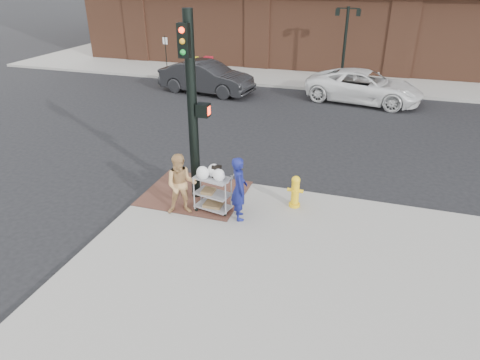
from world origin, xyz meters
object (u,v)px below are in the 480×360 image
(pedestrian_tan, at_px, (181,185))
(fire_hydrant, at_px, (295,191))
(sedan_dark, at_px, (206,77))
(utility_cart, at_px, (213,190))
(minivan_white, at_px, (364,87))
(traffic_signal_pole, at_px, (193,105))
(woman_blue, at_px, (239,189))
(lamp_post, at_px, (346,36))

(pedestrian_tan, height_order, fire_hydrant, pedestrian_tan)
(sedan_dark, height_order, utility_cart, sedan_dark)
(pedestrian_tan, height_order, minivan_white, pedestrian_tan)
(pedestrian_tan, bearing_deg, fire_hydrant, 2.47)
(minivan_white, xyz_separation_m, fire_hydrant, (-1.13, -11.54, -0.16))
(traffic_signal_pole, xyz_separation_m, sedan_dark, (-4.13, 11.05, -2.00))
(fire_hydrant, bearing_deg, woman_blue, -140.68)
(traffic_signal_pole, height_order, minivan_white, traffic_signal_pole)
(utility_cart, bearing_deg, minivan_white, 75.72)
(traffic_signal_pole, distance_m, woman_blue, 2.49)
(woman_blue, distance_m, minivan_white, 12.79)
(minivan_white, bearing_deg, traffic_signal_pole, 171.26)
(sedan_dark, height_order, fire_hydrant, sedan_dark)
(woman_blue, distance_m, fire_hydrant, 1.66)
(woman_blue, distance_m, utility_cart, 0.84)
(woman_blue, distance_m, sedan_dark, 13.08)
(fire_hydrant, bearing_deg, utility_cart, -156.75)
(traffic_signal_pole, bearing_deg, woman_blue, -26.39)
(utility_cart, xyz_separation_m, fire_hydrant, (2.03, 0.87, -0.13))
(lamp_post, relative_size, minivan_white, 0.72)
(utility_cart, bearing_deg, traffic_signal_pole, 140.50)
(traffic_signal_pole, bearing_deg, fire_hydrant, 5.75)
(traffic_signal_pole, xyz_separation_m, fire_hydrant, (2.76, 0.28, -2.22))
(sedan_dark, bearing_deg, utility_cart, -148.89)
(traffic_signal_pole, distance_m, pedestrian_tan, 2.09)
(traffic_signal_pole, xyz_separation_m, woman_blue, (1.51, -0.75, -1.83))
(sedan_dark, distance_m, utility_cart, 12.62)
(lamp_post, relative_size, traffic_signal_pole, 0.80)
(lamp_post, bearing_deg, sedan_dark, -147.71)
(fire_hydrant, bearing_deg, pedestrian_tan, -155.74)
(lamp_post, height_order, woman_blue, lamp_post)
(utility_cart, relative_size, fire_hydrant, 1.43)
(utility_cart, bearing_deg, woman_blue, -10.91)
(lamp_post, height_order, pedestrian_tan, lamp_post)
(minivan_white, bearing_deg, sedan_dark, 104.92)
(woman_blue, bearing_deg, traffic_signal_pole, 38.12)
(lamp_post, relative_size, fire_hydrant, 4.40)
(lamp_post, relative_size, pedestrian_tan, 2.41)
(lamp_post, bearing_deg, traffic_signal_pole, -99.24)
(pedestrian_tan, xyz_separation_m, utility_cart, (0.72, 0.37, -0.24))
(pedestrian_tan, height_order, sedan_dark, pedestrian_tan)
(traffic_signal_pole, relative_size, utility_cart, 3.83)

